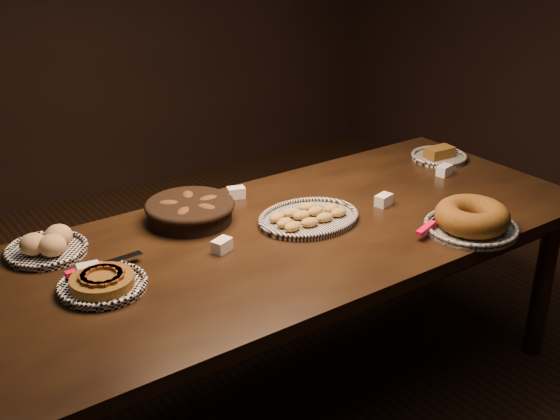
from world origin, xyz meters
TOP-DOWN VIEW (x-y plane):
  - ground at (0.00, 0.00)m, footprint 5.00×5.00m
  - buffet_table at (0.00, 0.00)m, footprint 2.40×1.00m
  - apple_tart_plate at (-0.72, 0.01)m, footprint 0.32×0.28m
  - madeleine_platter at (0.11, 0.03)m, footprint 0.40×0.33m
  - bundt_cake_plate at (0.55, -0.38)m, footprint 0.40×0.34m
  - croissant_basket at (-0.25, 0.29)m, footprint 0.39×0.39m
  - bread_roll_plate at (-0.78, 0.34)m, footprint 0.28×0.28m
  - loaf_plate at (1.02, 0.22)m, footprint 0.26×0.26m
  - tent_cards at (0.07, 0.11)m, footprint 1.69×0.47m

SIDE VIEW (x-z plane):
  - ground at x=0.00m, z-range 0.00..0.00m
  - buffet_table at x=0.00m, z-range 0.30..1.05m
  - madeleine_platter at x=0.11m, z-range 0.74..0.79m
  - loaf_plate at x=1.02m, z-range 0.74..0.80m
  - apple_tart_plate at x=-0.72m, z-range 0.74..0.80m
  - tent_cards at x=0.07m, z-range 0.75..0.79m
  - bread_roll_plate at x=-0.78m, z-range 0.74..0.82m
  - bundt_cake_plate at x=0.55m, z-range 0.74..0.85m
  - croissant_basket at x=-0.25m, z-range 0.76..0.84m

